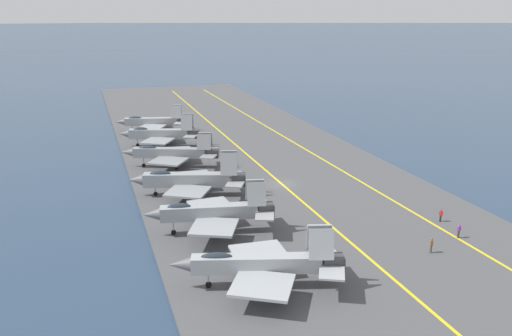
# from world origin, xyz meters

# --- Properties ---
(ground_plane) EXTENTS (2000.00, 2000.00, 0.00)m
(ground_plane) POSITION_xyz_m (0.00, 0.00, 0.00)
(ground_plane) COLOR navy
(carrier_deck) EXTENTS (227.61, 44.19, 0.40)m
(carrier_deck) POSITION_xyz_m (0.00, 0.00, 0.20)
(carrier_deck) COLOR #4C4C4F
(carrier_deck) RESTS_ON ground
(deck_stripe_foul_line) EXTENTS (204.82, 3.87, 0.01)m
(deck_stripe_foul_line) POSITION_xyz_m (0.00, -12.15, 0.40)
(deck_stripe_foul_line) COLOR yellow
(deck_stripe_foul_line) RESTS_ON carrier_deck
(deck_stripe_centerline) EXTENTS (204.85, 0.36, 0.01)m
(deck_stripe_centerline) POSITION_xyz_m (0.00, 0.00, 0.40)
(deck_stripe_centerline) COLOR yellow
(deck_stripe_centerline) RESTS_ON carrier_deck
(parked_jet_nearest) EXTENTS (12.59, 16.94, 6.24)m
(parked_jet_nearest) POSITION_xyz_m (-29.48, 13.13, 2.88)
(parked_jet_nearest) COLOR #9EA3A8
(parked_jet_nearest) RESTS_ON carrier_deck
(parked_jet_second) EXTENTS (12.99, 15.67, 6.39)m
(parked_jet_second) POSITION_xyz_m (-15.14, 14.56, 3.09)
(parked_jet_second) COLOR #93999E
(parked_jet_second) RESTS_ON carrier_deck
(parked_jet_third) EXTENTS (13.00, 16.95, 6.54)m
(parked_jet_third) POSITION_xyz_m (-0.85, 14.54, 2.80)
(parked_jet_third) COLOR gray
(parked_jet_third) RESTS_ON carrier_deck
(parked_jet_fourth) EXTENTS (12.53, 16.67, 6.00)m
(parked_jet_fourth) POSITION_xyz_m (14.33, 14.52, 2.94)
(parked_jet_fourth) COLOR gray
(parked_jet_fourth) RESTS_ON carrier_deck
(parked_jet_fifth) EXTENTS (13.11, 15.73, 6.48)m
(parked_jet_fifth) POSITION_xyz_m (29.53, 14.28, 2.92)
(parked_jet_fifth) COLOR gray
(parked_jet_fifth) RESTS_ON carrier_deck
(parked_jet_sixth) EXTENTS (13.73, 15.53, 5.81)m
(parked_jet_sixth) POSITION_xyz_m (43.42, 13.91, 2.61)
(parked_jet_sixth) COLOR #93999E
(parked_jet_sixth) RESTS_ON carrier_deck
(crew_red_vest) EXTENTS (0.46, 0.42, 1.72)m
(crew_red_vest) POSITION_xyz_m (-20.51, -13.86, 1.35)
(crew_red_vest) COLOR #232328
(crew_red_vest) RESTS_ON carrier_deck
(crew_brown_vest) EXTENTS (0.44, 0.36, 1.80)m
(crew_brown_vest) POSITION_xyz_m (-27.99, -7.20, 1.39)
(crew_brown_vest) COLOR #4C473D
(crew_brown_vest) RESTS_ON carrier_deck
(crew_purple_vest) EXTENTS (0.36, 0.44, 1.76)m
(crew_purple_vest) POSITION_xyz_m (-25.52, -12.72, 1.37)
(crew_purple_vest) COLOR #383328
(crew_purple_vest) RESTS_ON carrier_deck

